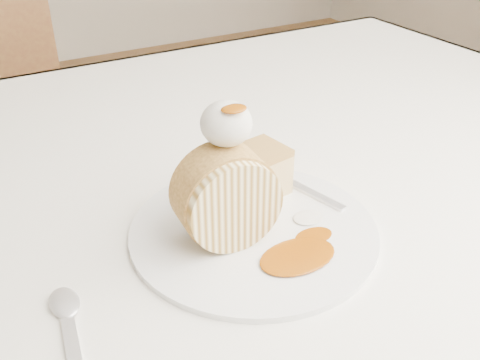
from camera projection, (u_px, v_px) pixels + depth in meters
table at (186, 233)px, 0.69m from camera, size 1.40×0.90×0.75m
plate at (254, 230)px, 0.54m from camera, size 0.28×0.28×0.01m
roulade_slice at (227, 198)px, 0.50m from camera, size 0.10×0.06×0.09m
cake_chunk at (259, 174)px, 0.58m from camera, size 0.06×0.06×0.05m
whipped_cream at (226, 124)px, 0.48m from camera, size 0.05×0.05×0.04m
caramel_drizzle at (234, 103)px, 0.46m from camera, size 0.02×0.02×0.01m
caramel_pool at (298, 256)px, 0.50m from camera, size 0.08×0.06×0.00m
fork at (305, 190)px, 0.59m from camera, size 0.05×0.15×0.00m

